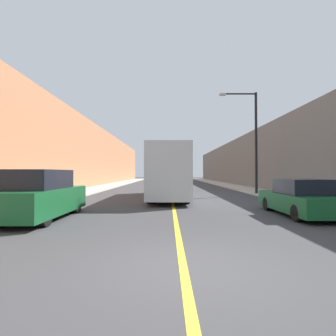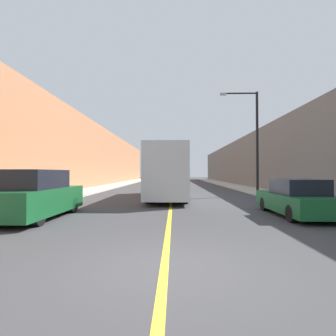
% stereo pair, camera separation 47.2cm
% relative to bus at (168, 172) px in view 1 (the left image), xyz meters
% --- Properties ---
extents(ground_plane, '(200.00, 200.00, 0.00)m').
position_rel_bus_xyz_m(ground_plane, '(0.27, -13.35, -1.81)').
color(ground_plane, '#38383A').
extents(sidewalk_left, '(2.77, 72.00, 0.14)m').
position_rel_bus_xyz_m(sidewalk_left, '(-7.55, 16.65, -1.74)').
color(sidewalk_left, '#B2AA9E').
rests_on(sidewalk_left, ground).
extents(sidewalk_right, '(2.77, 72.00, 0.14)m').
position_rel_bus_xyz_m(sidewalk_right, '(8.08, 16.65, -1.74)').
color(sidewalk_right, '#B2AA9E').
rests_on(sidewalk_right, ground).
extents(building_row_left, '(4.00, 72.00, 7.79)m').
position_rel_bus_xyz_m(building_row_left, '(-10.93, 16.65, 2.09)').
color(building_row_left, '#B2724C').
rests_on(building_row_left, ground).
extents(building_row_right, '(4.00, 72.00, 6.50)m').
position_rel_bus_xyz_m(building_row_right, '(11.46, 16.65, 1.44)').
color(building_row_right, '#66605B').
rests_on(building_row_right, ground).
extents(road_center_line, '(0.16, 72.00, 0.01)m').
position_rel_bus_xyz_m(road_center_line, '(0.27, 16.65, -1.81)').
color(road_center_line, gold).
rests_on(road_center_line, ground).
extents(bus, '(2.45, 10.25, 3.40)m').
position_rel_bus_xyz_m(bus, '(0.00, 0.00, 0.00)').
color(bus, silver).
rests_on(bus, ground).
extents(parked_suv_left, '(1.86, 4.76, 1.88)m').
position_rel_bus_xyz_m(parked_suv_left, '(-4.86, -8.23, -0.94)').
color(parked_suv_left, '#145128').
rests_on(parked_suv_left, ground).
extents(car_right_near, '(1.81, 4.57, 1.51)m').
position_rel_bus_xyz_m(car_right_near, '(5.43, -7.40, -1.13)').
color(car_right_near, '#145128').
rests_on(car_right_near, ground).
extents(street_lamp_right, '(3.01, 0.24, 8.02)m').
position_rel_bus_xyz_m(street_lamp_right, '(6.72, 2.54, 2.93)').
color(street_lamp_right, black).
rests_on(street_lamp_right, sidewalk_right).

